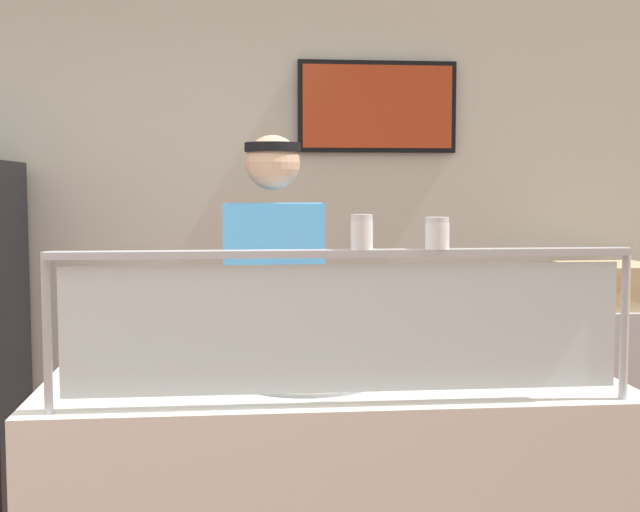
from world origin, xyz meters
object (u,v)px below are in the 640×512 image
at_px(pizza_server, 295,370).
at_px(parmesan_shaker, 362,234).
at_px(worker_figure, 275,331).
at_px(pizza_box_stack, 611,285).
at_px(pizza_tray, 307,375).
at_px(pepper_flake_shaker, 437,235).

bearing_deg(pizza_server, parmesan_shaker, -54.95).
distance_m(worker_figure, pizza_box_stack, 2.08).
xyz_separation_m(pizza_tray, parmesan_shaker, (0.13, -0.32, 0.46)).
bearing_deg(pizza_server, pepper_flake_shaker, -32.15).
bearing_deg(pepper_flake_shaker, worker_figure, 113.96).
relative_size(pizza_server, pepper_flake_shaker, 3.15).
distance_m(pepper_flake_shaker, pizza_box_stack, 2.42).
xyz_separation_m(pizza_server, pepper_flake_shaker, (0.38, -0.30, 0.44)).
height_order(parmesan_shaker, pizza_box_stack, parmesan_shaker).
relative_size(parmesan_shaker, worker_figure, 0.06).
bearing_deg(pizza_tray, pizza_box_stack, 42.77).
bearing_deg(pizza_box_stack, parmesan_shaker, -129.96).
relative_size(pizza_server, pizza_box_stack, 0.56).
distance_m(parmesan_shaker, pizza_box_stack, 2.55).
relative_size(pizza_tray, pepper_flake_shaker, 5.13).
height_order(pepper_flake_shaker, pizza_box_stack, pepper_flake_shaker).
bearing_deg(pizza_box_stack, pizza_tray, -137.23).
height_order(pizza_tray, worker_figure, worker_figure).
relative_size(pizza_server, parmesan_shaker, 2.88).
relative_size(pizza_server, worker_figure, 0.16).
distance_m(parmesan_shaker, pepper_flake_shaker, 0.21).
distance_m(pizza_tray, pizza_server, 0.05).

